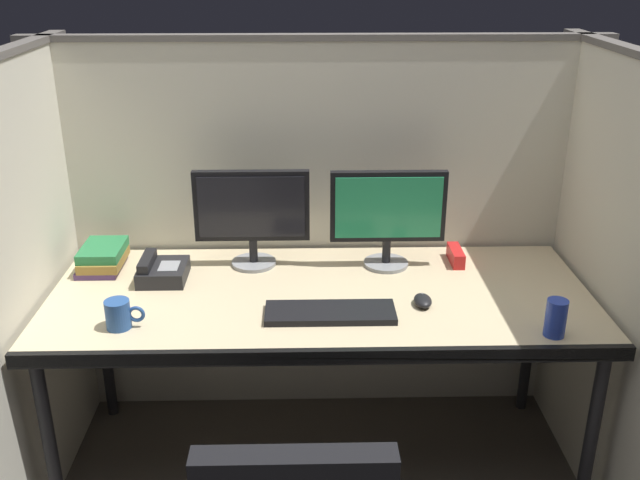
{
  "coord_description": "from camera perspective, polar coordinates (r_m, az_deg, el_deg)",
  "views": [
    {
      "loc": [
        -0.05,
        -1.94,
        1.86
      ],
      "look_at": [
        0.0,
        0.35,
        0.92
      ],
      "focal_mm": 39.76,
      "sensor_mm": 36.0,
      "label": 1
    }
  ],
  "objects": [
    {
      "name": "monitor_right",
      "position": [
        2.64,
        5.49,
        2.23
      ],
      "size": [
        0.43,
        0.17,
        0.37
      ],
      "color": "gray",
      "rests_on": "desk"
    },
    {
      "name": "desk_phone",
      "position": [
        2.65,
        -12.63,
        -2.45
      ],
      "size": [
        0.17,
        0.19,
        0.09
      ],
      "color": "black",
      "rests_on": "desk"
    },
    {
      "name": "computer_mouse",
      "position": [
        2.43,
        8.27,
        -4.85
      ],
      "size": [
        0.06,
        0.1,
        0.04
      ],
      "color": "black",
      "rests_on": "desk"
    },
    {
      "name": "red_stapler",
      "position": [
        2.78,
        10.87,
        -1.24
      ],
      "size": [
        0.04,
        0.15,
        0.06
      ],
      "primitive_type": "cube",
      "color": "red",
      "rests_on": "desk"
    },
    {
      "name": "cubicle_partition_left",
      "position": [
        2.57,
        -22.77,
        -4.17
      ],
      "size": [
        0.06,
        1.41,
        1.57
      ],
      "color": "beige",
      "rests_on": "ground"
    },
    {
      "name": "coffee_mug",
      "position": [
        2.35,
        -15.88,
        -5.78
      ],
      "size": [
        0.13,
        0.08,
        0.09
      ],
      "color": "#264C8C",
      "rests_on": "desk"
    },
    {
      "name": "cubicle_partition_rear",
      "position": [
        2.89,
        -0.19,
        0.59
      ],
      "size": [
        2.21,
        0.06,
        1.57
      ],
      "color": "beige",
      "rests_on": "ground"
    },
    {
      "name": "book_stack",
      "position": [
        2.79,
        -17.09,
        -1.35
      ],
      "size": [
        0.16,
        0.22,
        0.09
      ],
      "color": "#4C3366",
      "rests_on": "desk"
    },
    {
      "name": "soda_can",
      "position": [
        2.33,
        18.45,
        -5.97
      ],
      "size": [
        0.07,
        0.07,
        0.12
      ],
      "primitive_type": "cylinder",
      "color": "#263FB2",
      "rests_on": "desk"
    },
    {
      "name": "desk",
      "position": [
        2.51,
        0.03,
        -5.39
      ],
      "size": [
        1.9,
        0.8,
        0.74
      ],
      "color": "beige",
      "rests_on": "ground"
    },
    {
      "name": "keyboard_main",
      "position": [
        2.35,
        0.83,
        -5.87
      ],
      "size": [
        0.43,
        0.15,
        0.02
      ],
      "primitive_type": "cube",
      "color": "black",
      "rests_on": "desk"
    },
    {
      "name": "cubicle_partition_right",
      "position": [
        2.61,
        22.54,
        -3.71
      ],
      "size": [
        0.06,
        1.41,
        1.57
      ],
      "color": "beige",
      "rests_on": "ground"
    },
    {
      "name": "monitor_left",
      "position": [
        2.65,
        -5.51,
        2.28
      ],
      "size": [
        0.43,
        0.17,
        0.37
      ],
      "color": "gray",
      "rests_on": "desk"
    }
  ]
}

